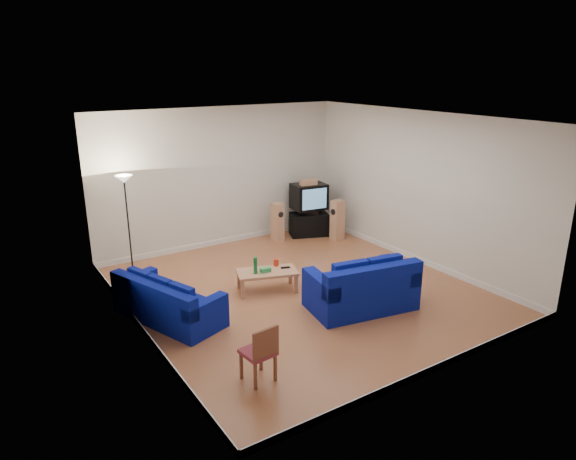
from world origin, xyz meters
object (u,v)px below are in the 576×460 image
sofa_three_seat (167,305)px  sofa_loveseat (363,291)px  tv_stand (309,224)px  television (309,196)px  coffee_table (267,274)px

sofa_three_seat → sofa_loveseat: size_ratio=1.08×
sofa_loveseat → tv_stand: size_ratio=2.12×
tv_stand → television: bearing=80.2°
sofa_three_seat → coffee_table: sofa_three_seat is taller
coffee_table → tv_stand: size_ratio=1.34×
sofa_three_seat → sofa_loveseat: bearing=44.4°
television → tv_stand: bearing=-112.9°
sofa_three_seat → television: (4.61, 2.46, 0.70)m
sofa_loveseat → television: (1.61, 3.90, 0.64)m
sofa_three_seat → tv_stand: size_ratio=2.30×
television → sofa_loveseat: bearing=-104.3°
coffee_table → television: 3.58m
sofa_three_seat → television: bearing=98.2°
television → sofa_three_seat: bearing=-143.8°
coffee_table → tv_stand: (2.58, 2.31, -0.07)m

